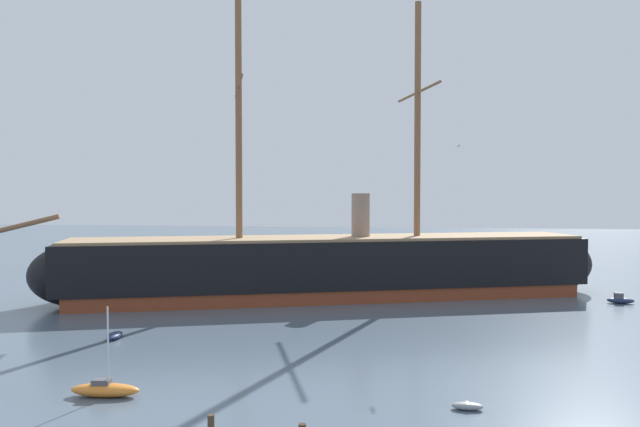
{
  "coord_description": "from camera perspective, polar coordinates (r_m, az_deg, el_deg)",
  "views": [
    {
      "loc": [
        6.35,
        -24.7,
        13.01
      ],
      "look_at": [
        -1.7,
        35.78,
        10.86
      ],
      "focal_mm": 34.1,
      "sensor_mm": 36.0,
      "label": 1
    }
  ],
  "objects": [
    {
      "name": "dinghy_mid_left",
      "position": [
        57.82,
        -18.71,
        -10.79
      ],
      "size": [
        1.23,
        2.52,
        0.58
      ],
      "color": "#1E284C",
      "rests_on": "ground"
    },
    {
      "name": "seagull_in_flight",
      "position": [
        58.8,
        12.81,
        6.19
      ],
      "size": [
        0.41,
        1.12,
        0.13
      ],
      "color": "silver"
    },
    {
      "name": "dinghy_foreground_right",
      "position": [
        39.06,
        13.66,
        -17.14
      ],
      "size": [
        1.9,
        0.89,
        0.44
      ],
      "color": "gray",
      "rests_on": "ground"
    },
    {
      "name": "sailboat_foreground_left",
      "position": [
        42.45,
        -19.53,
        -15.26
      ],
      "size": [
        4.52,
        1.66,
        5.76
      ],
      "color": "orange",
      "rests_on": "ground"
    },
    {
      "name": "dinghy_distant_centre",
      "position": [
        89.2,
        4.91,
        -6.22
      ],
      "size": [
        2.11,
        1.13,
        0.48
      ],
      "color": "gold",
      "rests_on": "ground"
    },
    {
      "name": "tall_ship",
      "position": [
        74.55,
        0.98,
        -4.98
      ],
      "size": [
        73.69,
        29.31,
        36.56
      ],
      "color": "brown",
      "rests_on": "ground"
    },
    {
      "name": "motorboat_far_right",
      "position": [
        79.71,
        26.35,
        -7.26
      ],
      "size": [
        3.1,
        1.54,
        1.26
      ],
      "color": "#1E284C",
      "rests_on": "ground"
    }
  ]
}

